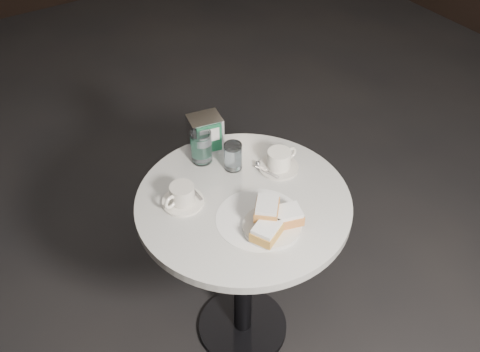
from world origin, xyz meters
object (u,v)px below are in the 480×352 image
coffee_cup_left (182,196)px  beignet_plate (273,221)px  napkin_dispenser (205,133)px  coffee_cup_right (279,161)px  water_glass_right (233,157)px  water_glass_left (201,147)px  cafe_table (243,240)px

coffee_cup_left → beignet_plate: bearing=-70.0°
beignet_plate → napkin_dispenser: 0.45m
beignet_plate → coffee_cup_left: beignet_plate is taller
coffee_cup_right → water_glass_right: (-0.13, 0.09, 0.02)m
beignet_plate → coffee_cup_left: (-0.18, 0.25, -0.00)m
coffee_cup_left → napkin_dispenser: (0.21, 0.20, 0.04)m
coffee_cup_left → water_glass_left: 0.22m
cafe_table → water_glass_left: 0.35m
beignet_plate → coffee_cup_left: 0.30m
beignet_plate → water_glass_left: (-0.02, 0.40, 0.03)m
beignet_plate → water_glass_right: size_ratio=2.04×
water_glass_left → napkin_dispenser: 0.07m
coffee_cup_left → water_glass_right: (0.23, 0.06, 0.02)m
coffee_cup_left → napkin_dispenser: size_ratio=1.27×
coffee_cup_left → water_glass_left: bearing=28.2°
water_glass_right → napkin_dispenser: 0.15m
cafe_table → beignet_plate: 0.28m
coffee_cup_left → coffee_cup_right: (0.36, -0.03, 0.00)m
coffee_cup_left → water_glass_left: water_glass_left is taller
napkin_dispenser → cafe_table: bearing=-85.5°
beignet_plate → water_glass_right: 0.31m
coffee_cup_left → water_glass_left: (0.16, 0.15, 0.03)m
cafe_table → coffee_cup_right: coffee_cup_right is taller
beignet_plate → cafe_table: bearing=91.5°
coffee_cup_right → napkin_dispenser: size_ratio=1.15×
coffee_cup_left → coffee_cup_right: size_ratio=1.10×
cafe_table → napkin_dispenser: size_ratio=5.71×
water_glass_left → water_glass_right: bearing=-53.5°
water_glass_right → napkin_dispenser: size_ratio=0.76×
coffee_cup_right → napkin_dispenser: (-0.15, 0.23, 0.03)m
beignet_plate → coffee_cup_right: size_ratio=1.35×
coffee_cup_right → water_glass_left: bearing=133.9°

